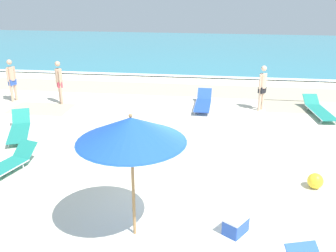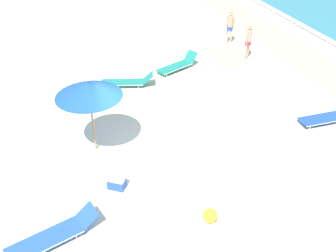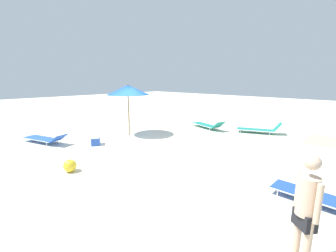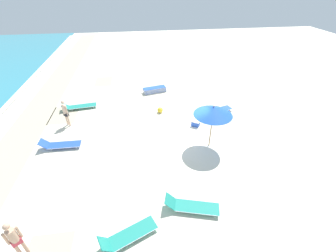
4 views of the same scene
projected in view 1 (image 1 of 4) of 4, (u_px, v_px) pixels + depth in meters
name	position (u px, v px, depth m)	size (l,w,h in m)	color
ground_plane	(188.00, 199.00, 8.79)	(60.00, 60.00, 0.16)	beige
ocean_water	(212.00, 49.00, 28.05)	(60.00, 18.37, 0.07)	teal
beach_umbrella	(131.00, 130.00, 6.68)	(2.02, 2.02, 2.53)	#9E7547
sun_lounger_under_umbrella	(319.00, 110.00, 14.12)	(0.89, 2.39, 0.50)	#1E8475
sun_lounger_beside_umbrella	(203.00, 103.00, 14.90)	(0.66, 2.12, 0.55)	blue
sun_lounger_near_water_left	(2.00, 167.00, 9.70)	(1.18, 2.28, 0.55)	#1E8475
sun_lounger_near_water_right	(19.00, 129.00, 12.18)	(1.38, 2.15, 0.62)	#1E8475
beachgoer_wading_adult	(59.00, 80.00, 15.17)	(0.32, 0.39, 1.76)	tan
beachgoer_shoreline_child	(12.00, 78.00, 15.49)	(0.27, 0.43, 1.76)	tan
beachgoer_strolling_adult	(262.00, 85.00, 14.37)	(0.33, 0.37, 1.76)	beige
beach_ball	(315.00, 181.00, 9.06)	(0.38, 0.38, 0.38)	yellow
cooler_box	(236.00, 225.00, 7.43)	(0.57, 0.61, 0.37)	blue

